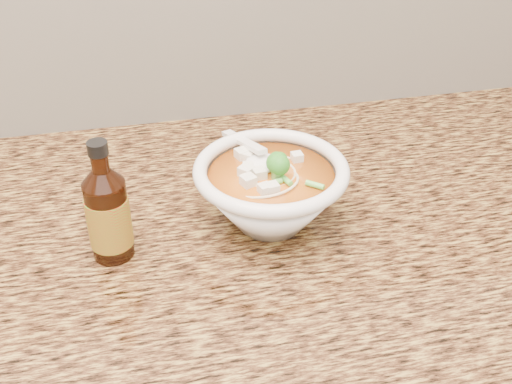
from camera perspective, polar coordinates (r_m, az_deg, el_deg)
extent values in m
cube|color=olive|center=(0.89, -17.01, -5.30)|extent=(4.00, 0.68, 0.04)
cylinder|color=white|center=(0.87, 1.29, -2.46)|extent=(0.08, 0.08, 0.01)
torus|color=white|center=(0.83, 1.36, 1.97)|extent=(0.20, 0.20, 0.02)
torus|color=beige|center=(0.85, 1.49, 2.23)|extent=(0.13, 0.13, 0.00)
torus|color=beige|center=(0.82, 0.29, 0.91)|extent=(0.13, 0.13, 0.00)
torus|color=beige|center=(0.84, 0.98, 1.79)|extent=(0.06, 0.06, 0.00)
torus|color=beige|center=(0.84, 2.28, 1.66)|extent=(0.10, 0.10, 0.00)
torus|color=beige|center=(0.84, 1.78, 1.61)|extent=(0.07, 0.07, 0.00)
torus|color=beige|center=(0.82, 0.38, 0.57)|extent=(0.07, 0.07, 0.00)
torus|color=beige|center=(0.84, 0.91, 1.09)|extent=(0.12, 0.12, 0.00)
torus|color=beige|center=(0.83, 2.80, 0.49)|extent=(0.10, 0.10, 0.00)
torus|color=beige|center=(0.84, 1.86, 0.77)|extent=(0.09, 0.09, 0.00)
torus|color=beige|center=(0.85, 0.17, 1.21)|extent=(0.14, 0.14, 0.00)
cube|color=silver|center=(0.80, 0.75, 0.43)|extent=(0.02, 0.02, 0.02)
cube|color=silver|center=(0.83, 0.41, 2.15)|extent=(0.02, 0.02, 0.01)
cube|color=silver|center=(0.84, 5.36, 2.29)|extent=(0.02, 0.02, 0.01)
cube|color=silver|center=(0.83, -1.82, 1.94)|extent=(0.02, 0.02, 0.02)
cube|color=silver|center=(0.78, 0.60, -0.47)|extent=(0.02, 0.02, 0.01)
cube|color=silver|center=(0.82, 3.10, 1.70)|extent=(0.02, 0.02, 0.02)
cube|color=silver|center=(0.80, 2.54, 0.64)|extent=(0.02, 0.02, 0.01)
cube|color=silver|center=(0.85, -1.22, 2.79)|extent=(0.02, 0.02, 0.02)
cube|color=silver|center=(0.79, 2.41, 0.24)|extent=(0.02, 0.02, 0.02)
ellipsoid|color=#196014|center=(0.81, 1.90, 2.37)|extent=(0.04, 0.04, 0.03)
cylinder|color=#6AD351|center=(0.85, -0.97, 2.65)|extent=(0.02, 0.02, 0.01)
cylinder|color=#6AD351|center=(0.85, 2.82, 2.64)|extent=(0.02, 0.01, 0.01)
cylinder|color=#6AD351|center=(0.80, 4.93, 0.60)|extent=(0.02, 0.01, 0.01)
cylinder|color=#6AD351|center=(0.87, 0.01, 3.57)|extent=(0.02, 0.02, 0.01)
cylinder|color=#6AD351|center=(0.81, 3.10, 0.95)|extent=(0.02, 0.02, 0.01)
ellipsoid|color=white|center=(0.84, 0.57, 2.58)|extent=(0.05, 0.05, 0.02)
cube|color=white|center=(0.88, -1.11, 4.49)|extent=(0.04, 0.11, 0.03)
cylinder|color=black|center=(0.81, -12.94, -2.40)|extent=(0.06, 0.06, 0.11)
cylinder|color=black|center=(0.76, -13.72, 2.58)|extent=(0.02, 0.02, 0.02)
cylinder|color=black|center=(0.75, -13.91, 3.81)|extent=(0.03, 0.03, 0.02)
cylinder|color=red|center=(0.81, -12.92, -2.52)|extent=(0.06, 0.06, 0.07)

